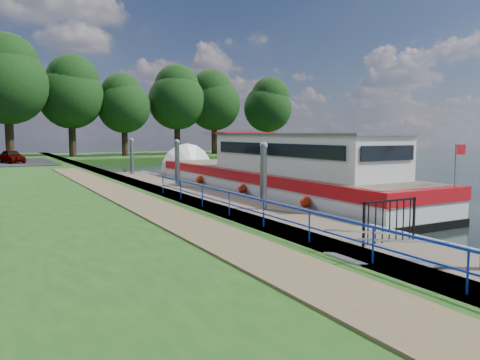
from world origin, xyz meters
TOP-DOWN VIEW (x-y plane):
  - ground at (0.00, 0.00)m, footprint 160.00×160.00m
  - bank_edge at (-2.55, 15.00)m, footprint 1.10×90.00m
  - far_bank at (12.00, 52.00)m, footprint 60.00×18.00m
  - footpath at (-4.40, 8.00)m, footprint 1.60×40.00m
  - blue_fence at (-2.75, 3.00)m, footprint 0.04×18.04m
  - pontoon at (0.00, 13.00)m, footprint 2.50×30.00m
  - mooring_piles at (0.00, 13.00)m, footprint 0.30×27.30m
  - gangway at (-1.85, 0.50)m, footprint 2.58×1.00m
  - gate_panel at (-0.00, 2.20)m, footprint 1.85×0.05m
  - barge at (3.60, 14.24)m, footprint 4.36×21.15m
  - horizon_trees at (-1.61, 48.68)m, footprint 54.38×10.03m
  - car_a at (-7.25, 36.40)m, footprint 2.17×3.46m

SIDE VIEW (x-z plane):
  - ground at x=0.00m, z-range 0.00..0.00m
  - pontoon at x=0.00m, z-range -0.10..0.46m
  - far_bank at x=12.00m, z-range 0.00..0.60m
  - bank_edge at x=-2.55m, z-range 0.00..0.78m
  - gangway at x=-1.85m, z-range 0.16..1.09m
  - footpath at x=-4.40m, z-range 0.78..0.83m
  - barge at x=3.60m, z-range -1.30..3.48m
  - gate_panel at x=0.00m, z-range 0.57..1.72m
  - mooring_piles at x=0.00m, z-range -0.50..3.05m
  - blue_fence at x=-2.75m, z-range 0.95..1.67m
  - car_a at x=-7.25m, z-range 0.83..1.93m
  - horizon_trees at x=-1.61m, z-range 1.51..14.38m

